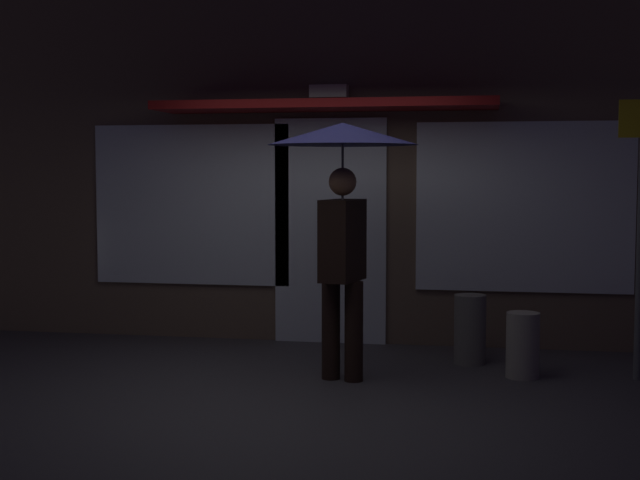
{
  "coord_description": "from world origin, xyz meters",
  "views": [
    {
      "loc": [
        1.48,
        -6.43,
        1.69
      ],
      "look_at": [
        0.18,
        0.63,
        1.13
      ],
      "focal_mm": 50.25,
      "sensor_mm": 36.0,
      "label": 1
    }
  ],
  "objects": [
    {
      "name": "sidewalk_bollard_2",
      "position": [
        1.81,
        0.98,
        0.27
      ],
      "size": [
        0.27,
        0.27,
        0.54
      ],
      "primitive_type": "cylinder",
      "color": "#9E998E",
      "rests_on": "ground"
    },
    {
      "name": "sidewalk_bollard",
      "position": [
        1.37,
        1.44,
        0.3
      ],
      "size": [
        0.28,
        0.28,
        0.61
      ],
      "primitive_type": "cylinder",
      "color": "slate",
      "rests_on": "ground"
    },
    {
      "name": "ground_plane",
      "position": [
        0.0,
        0.0,
        0.0
      ],
      "size": [
        18.0,
        18.0,
        0.0
      ],
      "primitive_type": "plane",
      "color": "#423F44"
    },
    {
      "name": "person_with_umbrella",
      "position": [
        0.37,
        0.63,
        1.65
      ],
      "size": [
        1.2,
        1.2,
        2.07
      ],
      "rotation": [
        0.0,
        0.0,
        1.34
      ],
      "color": "black",
      "rests_on": "ground"
    },
    {
      "name": "building_facade",
      "position": [
        0.01,
        2.34,
        1.8
      ],
      "size": [
        9.14,
        1.0,
        3.63
      ],
      "color": "brown",
      "rests_on": "ground"
    }
  ]
}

